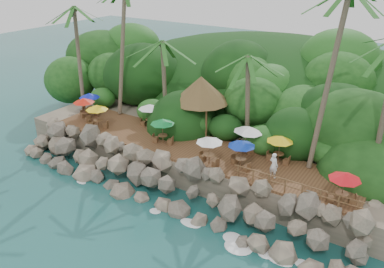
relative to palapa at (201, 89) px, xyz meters
The scene contains 12 objects.
ground 11.33m from the palapa, 81.34° to the right, with size 140.00×140.00×0.00m, color #19514F.
land_base 8.07m from the palapa, 77.04° to the left, with size 32.00×25.20×2.10m, color gray.
jungle_hill 15.10m from the palapa, 83.96° to the left, with size 44.80×28.00×15.40m, color #143811.
seawall 9.05m from the palapa, 79.12° to the right, with size 29.00×4.00×2.30m, color gray, non-canonical shape.
terrace 5.31m from the palapa, 67.99° to the right, with size 26.00×5.00×0.20m, color brown.
jungle_foliage 8.03m from the palapa, 74.73° to the left, with size 44.00×16.00×12.00m, color #143811, non-canonical shape.
foam_line 11.06m from the palapa, 81.06° to the right, with size 25.20×0.80×0.06m.
palms 6.04m from the palapa, 47.93° to the right, with size 32.80×7.43×13.20m.
palapa is the anchor object (origin of this frame).
dining_clusters 4.15m from the palapa, 75.67° to the right, with size 25.53×5.13×2.09m.
railing 12.45m from the palapa, 29.57° to the right, with size 8.30×0.10×1.00m.
waiter 10.05m from the palapa, 27.79° to the right, with size 0.65×0.43×1.79m, color white.
Camera 1 is at (15.38, -17.56, 16.04)m, focal length 37.35 mm.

